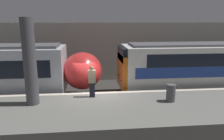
{
  "coord_description": "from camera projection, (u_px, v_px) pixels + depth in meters",
  "views": [
    {
      "loc": [
        -0.26,
        -11.49,
        4.89
      ],
      "look_at": [
        1.0,
        0.81,
        2.08
      ],
      "focal_mm": 35.0,
      "sensor_mm": 36.0,
      "label": 1
    }
  ],
  "objects": [
    {
      "name": "ground_plane",
      "position": [
        96.0,
        110.0,
        12.25
      ],
      "size": [
        120.0,
        120.0,
        0.0
      ],
      "primitive_type": "plane",
      "color": "#33302D"
    },
    {
      "name": "station_rear_barrier",
      "position": [
        93.0,
        52.0,
        17.85
      ],
      "size": [
        50.0,
        0.15,
        4.74
      ],
      "color": "#9E998E",
      "rests_on": "ground"
    },
    {
      "name": "platform",
      "position": [
        97.0,
        118.0,
        10.06
      ],
      "size": [
        40.0,
        4.29,
        1.04
      ],
      "color": "slate",
      "rests_on": "ground"
    },
    {
      "name": "person_waiting",
      "position": [
        92.0,
        81.0,
        11.12
      ],
      "size": [
        0.38,
        0.24,
        1.64
      ],
      "color": "black",
      "rests_on": "platform"
    },
    {
      "name": "trash_bin",
      "position": [
        171.0,
        93.0,
        10.6
      ],
      "size": [
        0.44,
        0.44,
        0.85
      ],
      "color": "#4C4C51",
      "rests_on": "platform"
    },
    {
      "name": "support_pillar_near",
      "position": [
        30.0,
        62.0,
        9.92
      ],
      "size": [
        0.59,
        0.59,
        4.02
      ],
      "color": "#47474C",
      "rests_on": "platform"
    }
  ]
}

